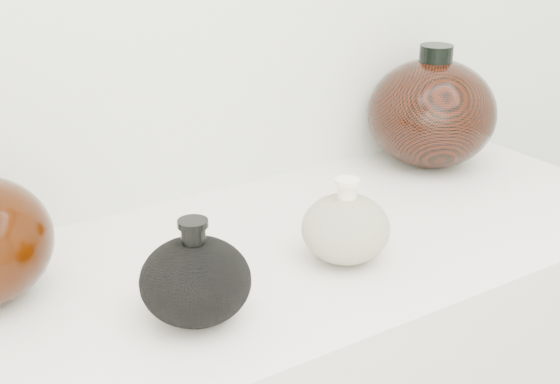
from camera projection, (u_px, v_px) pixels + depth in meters
black_gourd_vase at (195, 280)px, 0.94m from camera, size 0.14×0.14×0.13m
cream_gourd_vase at (346, 228)px, 1.09m from camera, size 0.15×0.15×0.12m
right_round_pot at (432, 113)px, 1.42m from camera, size 0.28×0.28×0.22m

